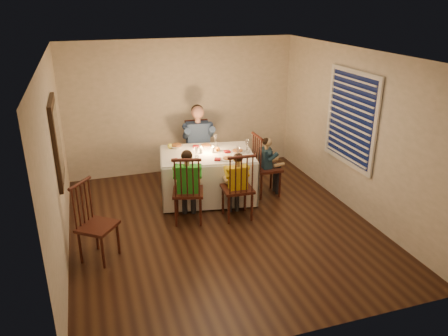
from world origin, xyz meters
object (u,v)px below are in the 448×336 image
object	(u,v)px
chair_adult	(199,178)
dining_table	(207,166)
child_teal	(266,194)
child_green	(189,221)
chair_near_right	(237,217)
chair_near_left	(189,221)
child_yellow	(237,217)
chair_end	(266,194)
serving_bowl	(177,147)
chair_extra	(101,258)
adult	(199,178)

from	to	relation	value
chair_adult	dining_table	bearing A→B (deg)	-90.67
child_teal	child_green	bearing A→B (deg)	109.35
chair_near_right	child_teal	distance (m)	1.04
chair_near_left	child_yellow	distance (m)	0.78
chair_end	child_teal	xyz separation A→B (m)	(0.00, 0.00, 0.00)
chair_near_left	serving_bowl	bearing A→B (deg)	-79.28
chair_end	child_yellow	size ratio (longest dim) A/B	1.02
dining_table	chair_adult	xyz separation A→B (m)	(0.08, 0.89, -0.59)
dining_table	child_green	bearing A→B (deg)	-115.43
chair_extra	child_green	size ratio (longest dim) A/B	0.92
child_teal	serving_bowl	xyz separation A→B (m)	(-1.47, 0.60, 0.85)
child_teal	chair_end	bearing A→B (deg)	-0.00
dining_table	child_green	size ratio (longest dim) A/B	1.46
serving_bowl	chair_adult	bearing A→B (deg)	42.72
child_yellow	child_teal	bearing A→B (deg)	-136.58
chair_near_right	chair_end	world-z (taller)	same
dining_table	chair_adult	bearing A→B (deg)	93.97
chair_extra	serving_bowl	xyz separation A→B (m)	(1.48, 1.83, 0.85)
dining_table	chair_extra	world-z (taller)	dining_table
child_green	dining_table	bearing A→B (deg)	-109.70
adult	child_yellow	distance (m)	1.77
adult	child_green	bearing A→B (deg)	-105.58
child_yellow	chair_extra	bearing A→B (deg)	17.04
dining_table	serving_bowl	distance (m)	0.65
child_green	child_teal	distance (m)	1.66
serving_bowl	child_green	bearing A→B (deg)	-94.34
serving_bowl	chair_end	bearing A→B (deg)	-22.26
chair_end	chair_extra	distance (m)	3.19
chair_extra	child_yellow	size ratio (longest dim) A/B	1.00
chair_near_left	child_green	size ratio (longest dim) A/B	0.94
child_yellow	child_teal	world-z (taller)	child_yellow
chair_extra	adult	bearing A→B (deg)	-3.69
chair_near_right	serving_bowl	world-z (taller)	serving_bowl
chair_near_right	adult	world-z (taller)	adult
chair_adult	child_teal	distance (m)	1.44
child_yellow	chair_near_left	bearing A→B (deg)	-6.06
dining_table	child_teal	bearing A→B (deg)	-1.23
dining_table	chair_end	xyz separation A→B (m)	(1.04, -0.19, -0.59)
serving_bowl	dining_table	bearing A→B (deg)	-43.33
chair_adult	child_green	bearing A→B (deg)	-105.58
adult	child_yellow	xyz separation A→B (m)	(0.16, -1.76, 0.00)
dining_table	serving_bowl	world-z (taller)	serving_bowl
chair_near_right	serving_bowl	bearing A→B (deg)	-59.21
chair_extra	child_yellow	xyz separation A→B (m)	(2.16, 0.54, 0.00)
child_green	child_yellow	bearing A→B (deg)	-173.88
chair_adult	chair_end	distance (m)	1.44
chair_near_right	child_green	xyz separation A→B (m)	(-0.77, 0.12, 0.00)
chair_extra	child_green	distance (m)	1.54
dining_table	chair_extra	xyz separation A→B (m)	(-1.91, -1.42, -0.59)
chair_extra	adult	size ratio (longest dim) A/B	0.76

